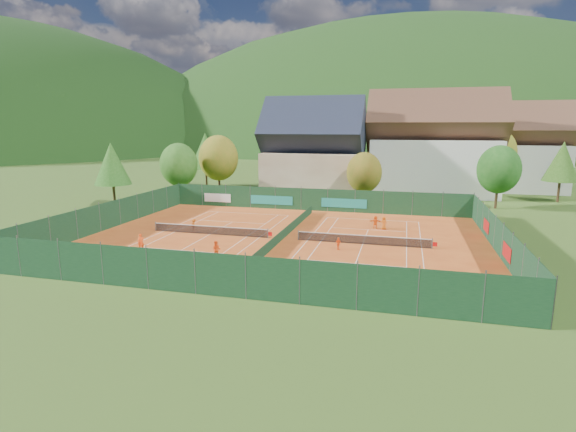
% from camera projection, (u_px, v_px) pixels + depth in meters
% --- Properties ---
extents(ground, '(600.00, 600.00, 0.00)m').
position_uv_depth(ground, '(283.00, 239.00, 45.38)').
color(ground, '#315119').
rests_on(ground, ground).
extents(clay_pad, '(40.00, 32.00, 0.01)m').
position_uv_depth(clay_pad, '(283.00, 239.00, 45.38)').
color(clay_pad, '#BC4E1B').
rests_on(clay_pad, ground).
extents(court_markings_left, '(11.03, 23.83, 0.00)m').
position_uv_depth(court_markings_left, '(210.00, 234.00, 47.36)').
color(court_markings_left, white).
rests_on(court_markings_left, ground).
extents(court_markings_right, '(11.03, 23.83, 0.00)m').
position_uv_depth(court_markings_right, '(363.00, 244.00, 43.40)').
color(court_markings_right, white).
rests_on(court_markings_right, ground).
extents(tennis_net_left, '(13.30, 0.10, 1.02)m').
position_uv_depth(tennis_net_left, '(211.00, 230.00, 47.22)').
color(tennis_net_left, '#59595B').
rests_on(tennis_net_left, ground).
extents(tennis_net_right, '(13.30, 0.10, 1.02)m').
position_uv_depth(tennis_net_right, '(364.00, 239.00, 43.26)').
color(tennis_net_right, '#59595B').
rests_on(tennis_net_right, ground).
extents(court_divider, '(0.03, 28.80, 1.00)m').
position_uv_depth(court_divider, '(283.00, 234.00, 45.28)').
color(court_divider, '#13361F').
rests_on(court_divider, ground).
extents(fence_north, '(40.00, 0.10, 3.00)m').
position_uv_depth(fence_north, '(311.00, 200.00, 60.37)').
color(fence_north, '#14391E').
rests_on(fence_north, ground).
extents(fence_south, '(40.00, 0.04, 3.00)m').
position_uv_depth(fence_south, '(220.00, 275.00, 29.91)').
color(fence_south, '#12331B').
rests_on(fence_south, ground).
extents(fence_west, '(0.04, 32.00, 3.00)m').
position_uv_depth(fence_west, '(110.00, 215.00, 50.03)').
color(fence_west, '#153A21').
rests_on(fence_west, ground).
extents(fence_east, '(0.09, 32.00, 3.00)m').
position_uv_depth(fence_east, '(498.00, 237.00, 40.20)').
color(fence_east, '#13361F').
rests_on(fence_east, ground).
extents(chalet, '(16.20, 12.00, 16.00)m').
position_uv_depth(chalet, '(313.00, 155.00, 73.26)').
color(chalet, beige).
rests_on(chalet, ground).
extents(hotel_block_a, '(21.60, 11.00, 17.25)m').
position_uv_depth(hotel_block_a, '(433.00, 150.00, 74.11)').
color(hotel_block_a, silver).
rests_on(hotel_block_a, ground).
extents(hotel_block_b, '(17.28, 10.00, 15.50)m').
position_uv_depth(hotel_block_b, '(514.00, 153.00, 78.39)').
color(hotel_block_b, silver).
rests_on(hotel_block_b, ground).
extents(tree_west_front, '(5.72, 5.72, 8.69)m').
position_uv_depth(tree_west_front, '(179.00, 165.00, 68.72)').
color(tree_west_front, '#473019').
rests_on(tree_west_front, ground).
extents(tree_west_mid, '(6.44, 6.44, 9.78)m').
position_uv_depth(tree_west_mid, '(219.00, 158.00, 73.29)').
color(tree_west_mid, '#472819').
rests_on(tree_west_mid, ground).
extents(tree_west_back, '(5.60, 5.60, 10.00)m').
position_uv_depth(tree_west_back, '(205.00, 151.00, 82.23)').
color(tree_west_back, '#483019').
rests_on(tree_west_back, ground).
extents(tree_center, '(5.01, 5.01, 7.60)m').
position_uv_depth(tree_center, '(364.00, 172.00, 63.83)').
color(tree_center, '#452A18').
rests_on(tree_center, ground).
extents(tree_east_front, '(5.72, 5.72, 8.69)m').
position_uv_depth(tree_east_front, '(499.00, 170.00, 61.14)').
color(tree_east_front, '#432E18').
rests_on(tree_east_front, ground).
extents(tree_east_mid, '(5.04, 5.04, 9.00)m').
position_uv_depth(tree_east_mid, '(562.00, 162.00, 66.13)').
color(tree_east_mid, '#49301A').
rests_on(tree_east_mid, ground).
extents(tree_west_side, '(5.04, 5.04, 9.00)m').
position_uv_depth(tree_west_side, '(112.00, 164.00, 62.48)').
color(tree_west_side, '#463119').
rests_on(tree_west_side, ground).
extents(tree_east_back, '(7.15, 7.15, 10.86)m').
position_uv_depth(tree_east_back, '(494.00, 153.00, 75.56)').
color(tree_east_back, '#4B301A').
rests_on(tree_east_back, ground).
extents(mountain_backdrop, '(820.00, 530.00, 242.00)m').
position_uv_depth(mountain_backdrop, '(432.00, 212.00, 267.64)').
color(mountain_backdrop, black).
rests_on(mountain_backdrop, ground).
extents(ball_hopper, '(0.34, 0.34, 0.80)m').
position_uv_depth(ball_hopper, '(413.00, 276.00, 32.50)').
color(ball_hopper, slate).
rests_on(ball_hopper, ground).
extents(loose_ball_0, '(0.07, 0.07, 0.07)m').
position_uv_depth(loose_ball_0, '(188.00, 240.00, 44.75)').
color(loose_ball_0, '#CCD833').
rests_on(loose_ball_0, ground).
extents(loose_ball_1, '(0.07, 0.07, 0.07)m').
position_uv_depth(loose_ball_1, '(328.00, 279.00, 33.47)').
color(loose_ball_1, '#CCD833').
rests_on(loose_ball_1, ground).
extents(loose_ball_2, '(0.07, 0.07, 0.07)m').
position_uv_depth(loose_ball_2, '(289.00, 235.00, 47.00)').
color(loose_ball_2, '#CCD833').
rests_on(loose_ball_2, ground).
extents(player_left_near, '(0.69, 0.64, 1.59)m').
position_uv_depth(player_left_near, '(141.00, 242.00, 41.14)').
color(player_left_near, '#F65115').
rests_on(player_left_near, ground).
extents(player_left_mid, '(0.85, 0.72, 1.57)m').
position_uv_depth(player_left_mid, '(216.00, 250.00, 38.65)').
color(player_left_mid, '#F45215').
rests_on(player_left_mid, ground).
extents(player_left_far, '(1.01, 0.81, 1.36)m').
position_uv_depth(player_left_far, '(194.00, 225.00, 48.74)').
color(player_left_far, '#CA5611').
rests_on(player_left_far, ground).
extents(player_right_near, '(0.67, 0.71, 1.18)m').
position_uv_depth(player_right_near, '(338.00, 244.00, 41.40)').
color(player_right_near, '#FF5A16').
rests_on(player_right_near, ground).
extents(player_right_far_a, '(0.87, 0.79, 1.50)m').
position_uv_depth(player_right_far_a, '(384.00, 223.00, 49.47)').
color(player_right_far_a, '#DA6013').
rests_on(player_right_far_a, ground).
extents(player_right_far_b, '(1.36, 0.45, 1.45)m').
position_uv_depth(player_right_far_b, '(375.00, 222.00, 50.01)').
color(player_right_far_b, orange).
rests_on(player_right_far_b, ground).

